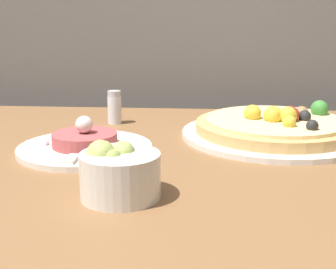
# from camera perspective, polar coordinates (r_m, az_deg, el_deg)

# --- Properties ---
(dining_table) EXTENTS (1.14, 0.79, 0.74)m
(dining_table) POSITION_cam_1_polar(r_m,az_deg,el_deg) (0.85, -4.94, -9.12)
(dining_table) COLOR brown
(dining_table) RESTS_ON ground_plane
(pizza_plate) EXTENTS (0.36, 0.36, 0.07)m
(pizza_plate) POSITION_cam_1_polar(r_m,az_deg,el_deg) (0.93, 12.95, 0.81)
(pizza_plate) COLOR silver
(pizza_plate) RESTS_ON dining_table
(tartare_plate) EXTENTS (0.23, 0.23, 0.06)m
(tartare_plate) POSITION_cam_1_polar(r_m,az_deg,el_deg) (0.83, -10.08, -1.23)
(tartare_plate) COLOR silver
(tartare_plate) RESTS_ON dining_table
(small_bowl) EXTENTS (0.11, 0.11, 0.08)m
(small_bowl) POSITION_cam_1_polar(r_m,az_deg,el_deg) (0.61, -5.99, -4.63)
(small_bowl) COLOR silver
(small_bowl) RESTS_ON dining_table
(salt_shaker) EXTENTS (0.03, 0.03, 0.07)m
(salt_shaker) POSITION_cam_1_polar(r_m,az_deg,el_deg) (1.03, -6.54, 3.30)
(salt_shaker) COLOR silver
(salt_shaker) RESTS_ON dining_table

